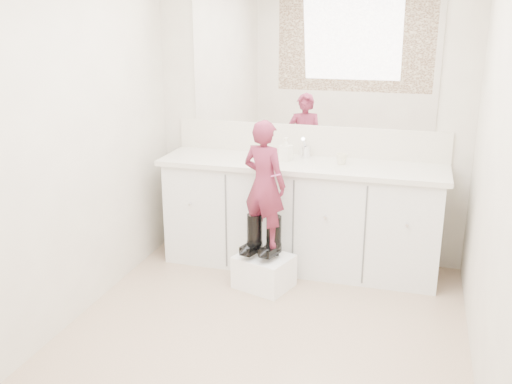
% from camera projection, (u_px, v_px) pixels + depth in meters
% --- Properties ---
extents(floor, '(3.00, 3.00, 0.00)m').
position_uv_depth(floor, '(260.00, 340.00, 3.68)').
color(floor, '#977E63').
rests_on(floor, ground).
extents(wall_back, '(2.60, 0.00, 2.60)m').
position_uv_depth(wall_back, '(309.00, 118.00, 4.70)').
color(wall_back, beige).
rests_on(wall_back, floor).
extents(wall_front, '(2.60, 0.00, 2.60)m').
position_uv_depth(wall_front, '(141.00, 263.00, 1.95)').
color(wall_front, beige).
rests_on(wall_front, floor).
extents(wall_left, '(0.00, 3.00, 3.00)m').
position_uv_depth(wall_left, '(66.00, 146.00, 3.67)').
color(wall_left, beige).
rests_on(wall_left, floor).
extents(wall_right, '(0.00, 3.00, 3.00)m').
position_uv_depth(wall_right, '(499.00, 177.00, 2.98)').
color(wall_right, beige).
rests_on(wall_right, floor).
extents(vanity_cabinet, '(2.20, 0.55, 0.85)m').
position_uv_depth(vanity_cabinet, '(300.00, 217.00, 4.68)').
color(vanity_cabinet, silver).
rests_on(vanity_cabinet, floor).
extents(countertop, '(2.28, 0.58, 0.04)m').
position_uv_depth(countertop, '(301.00, 165.00, 4.53)').
color(countertop, beige).
rests_on(countertop, vanity_cabinet).
extents(backsplash, '(2.28, 0.03, 0.25)m').
position_uv_depth(backsplash, '(309.00, 140.00, 4.74)').
color(backsplash, beige).
rests_on(backsplash, countertop).
extents(mirror, '(2.00, 0.02, 1.00)m').
position_uv_depth(mirror, '(311.00, 63.00, 4.55)').
color(mirror, white).
rests_on(mirror, wall_back).
extents(dot_panel, '(2.00, 0.01, 1.20)m').
position_uv_depth(dot_panel, '(134.00, 133.00, 1.82)').
color(dot_panel, '#472819').
rests_on(dot_panel, wall_front).
extents(faucet, '(0.08, 0.08, 0.10)m').
position_uv_depth(faucet, '(306.00, 152.00, 4.66)').
color(faucet, silver).
rests_on(faucet, countertop).
extents(cup, '(0.10, 0.10, 0.08)m').
position_uv_depth(cup, '(342.00, 159.00, 4.46)').
color(cup, beige).
rests_on(cup, countertop).
extents(soap_bottle, '(0.11, 0.11, 0.19)m').
position_uv_depth(soap_bottle, '(286.00, 149.00, 4.56)').
color(soap_bottle, white).
rests_on(soap_bottle, countertop).
extents(step_stool, '(0.48, 0.44, 0.25)m').
position_uv_depth(step_stool, '(264.00, 271.00, 4.38)').
color(step_stool, white).
rests_on(step_stool, floor).
extents(boot_left, '(0.18, 0.25, 0.33)m').
position_uv_depth(boot_left, '(255.00, 235.00, 4.31)').
color(boot_left, black).
rests_on(boot_left, step_stool).
extents(boot_right, '(0.18, 0.25, 0.33)m').
position_uv_depth(boot_right, '(274.00, 237.00, 4.27)').
color(boot_right, black).
rests_on(boot_right, step_stool).
extents(toddler, '(0.40, 0.32, 0.95)m').
position_uv_depth(toddler, '(264.00, 184.00, 4.17)').
color(toddler, '#A83354').
rests_on(toddler, step_stool).
extents(toothbrush, '(0.13, 0.05, 0.06)m').
position_uv_depth(toothbrush, '(272.00, 176.00, 4.09)').
color(toothbrush, '#DA55A1').
rests_on(toothbrush, toddler).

